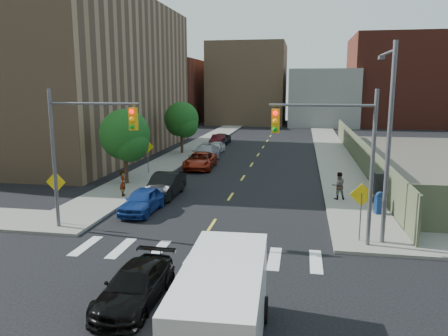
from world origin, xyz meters
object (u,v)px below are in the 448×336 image
at_px(parked_car_white, 216,147).
at_px(mailbox, 380,203).
at_px(pedestrian_east, 338,186).
at_px(parked_car_maroon, 218,140).
at_px(black_sedan, 135,286).
at_px(parked_car_red, 200,161).
at_px(parked_car_silver, 205,154).
at_px(parked_car_grey, 220,139).
at_px(payphone, 379,188).
at_px(pedestrian_west, 123,183).
at_px(cargo_van, 223,304).
at_px(parked_car_blue, 143,201).
at_px(parked_car_black, 165,185).

bearing_deg(parked_car_white, mailbox, -53.97).
bearing_deg(mailbox, pedestrian_east, 110.45).
relative_size(parked_car_maroon, mailbox, 3.29).
xyz_separation_m(parked_car_maroon, black_sedan, (4.70, -38.71, -0.05)).
bearing_deg(pedestrian_east, parked_car_maroon, -71.82).
bearing_deg(parked_car_red, parked_car_silver, 93.17).
bearing_deg(parked_car_grey, payphone, -61.97).
bearing_deg(parked_car_maroon, pedestrian_west, -91.66).
bearing_deg(parked_car_red, parked_car_grey, 91.77).
bearing_deg(black_sedan, parked_car_maroon, 98.73).
xyz_separation_m(parked_car_silver, pedestrian_east, (11.39, -12.87, 0.23)).
distance_m(payphone, pedestrian_east, 2.37).
distance_m(parked_car_grey, pedestrian_east, 28.65).
height_order(parked_car_red, pedestrian_west, pedestrian_west).
bearing_deg(pedestrian_east, mailbox, 116.89).
xyz_separation_m(mailbox, pedestrian_east, (-2.02, 2.81, 0.26)).
bearing_deg(parked_car_white, pedestrian_east, -54.52).
height_order(cargo_van, mailbox, cargo_van).
bearing_deg(pedestrian_west, parked_car_blue, -157.70).
xyz_separation_m(black_sedan, cargo_van, (3.32, -2.00, 0.70)).
height_order(mailbox, pedestrian_west, pedestrian_west).
relative_size(parked_car_blue, mailbox, 3.32).
relative_size(parked_car_red, mailbox, 4.18).
distance_m(cargo_van, pedestrian_west, 17.68).
bearing_deg(cargo_van, parked_car_blue, 117.21).
xyz_separation_m(black_sedan, pedestrian_west, (-5.95, 13.05, 0.36)).
bearing_deg(cargo_van, parked_car_grey, 98.44).
xyz_separation_m(parked_car_red, pedestrian_west, (-2.55, -10.80, 0.26)).
relative_size(parked_car_red, black_sedan, 1.20).
bearing_deg(black_sedan, pedestrian_east, 64.26).
relative_size(black_sedan, mailbox, 3.47).
bearing_deg(pedestrian_east, parked_car_white, -67.14).
relative_size(parked_car_red, parked_car_grey, 1.12).
distance_m(parked_car_grey, payphone, 30.17).
distance_m(parked_car_grey, mailbox, 32.06).
distance_m(parked_car_maroon, pedestrian_east, 27.08).
height_order(parked_car_black, parked_car_grey, parked_car_black).
bearing_deg(parked_car_silver, parked_car_white, 92.12).
bearing_deg(parked_car_silver, parked_car_blue, -87.55).
distance_m(parked_car_blue, parked_car_red, 13.69).
height_order(parked_car_maroon, mailbox, mailbox).
bearing_deg(pedestrian_east, black_sedan, 53.58).
bearing_deg(payphone, black_sedan, -130.36).
height_order(parked_car_red, parked_car_grey, parked_car_red).
distance_m(parked_car_maroon, pedestrian_west, 25.69).
bearing_deg(parked_car_black, parked_car_red, 90.41).
xyz_separation_m(parked_car_white, pedestrian_east, (11.43, -18.48, 0.38)).
bearing_deg(pedestrian_west, mailbox, -112.00).
height_order(parked_car_maroon, black_sedan, parked_car_maroon).
xyz_separation_m(payphone, pedestrian_east, (-2.31, 0.52, -0.06)).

